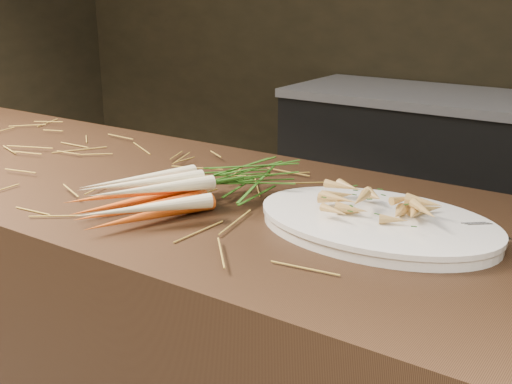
{
  "coord_description": "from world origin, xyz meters",
  "views": [
    {
      "loc": [
        1.03,
        -0.67,
        1.31
      ],
      "look_at": [
        0.42,
        0.22,
        0.96
      ],
      "focal_mm": 45.0,
      "sensor_mm": 36.0,
      "label": 1
    }
  ],
  "objects": [
    {
      "name": "roasted_veg_heap",
      "position": [
        0.61,
        0.31,
        0.95
      ],
      "size": [
        0.21,
        0.15,
        0.05
      ],
      "primitive_type": null,
      "rotation": [
        0.0,
        0.0,
        -0.0
      ],
      "color": "#AC8136",
      "rests_on": "serving_platter"
    },
    {
      "name": "back_counter",
      "position": [
        0.3,
        2.18,
        0.42
      ],
      "size": [
        1.82,
        0.62,
        0.84
      ],
      "color": "black",
      "rests_on": "ground"
    },
    {
      "name": "serving_platter",
      "position": [
        0.61,
        0.31,
        0.91
      ],
      "size": [
        0.43,
        0.29,
        0.02
      ],
      "primitive_type": null,
      "rotation": [
        0.0,
        0.0,
        -0.0
      ],
      "color": "white",
      "rests_on": "main_counter"
    },
    {
      "name": "main_counter",
      "position": [
        0.0,
        0.3,
        0.45
      ],
      "size": [
        2.4,
        0.7,
        0.9
      ],
      "primitive_type": "cube",
      "color": "black",
      "rests_on": "ground"
    },
    {
      "name": "straw_bedding",
      "position": [
        0.0,
        0.3,
        0.91
      ],
      "size": [
        1.4,
        0.6,
        0.02
      ],
      "primitive_type": null,
      "color": "olive",
      "rests_on": "main_counter"
    },
    {
      "name": "root_veg_bunch",
      "position": [
        0.28,
        0.25,
        0.94
      ],
      "size": [
        0.31,
        0.48,
        0.09
      ],
      "rotation": [
        0.0,
        0.0,
        -0.43
      ],
      "color": "#CB4812",
      "rests_on": "main_counter"
    },
    {
      "name": "serving_fork",
      "position": [
        0.76,
        0.29,
        0.92
      ],
      "size": [
        0.13,
        0.11,
        0.0
      ],
      "primitive_type": "cube",
      "rotation": [
        0.0,
        0.0,
        -0.88
      ],
      "color": "silver",
      "rests_on": "serving_platter"
    }
  ]
}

